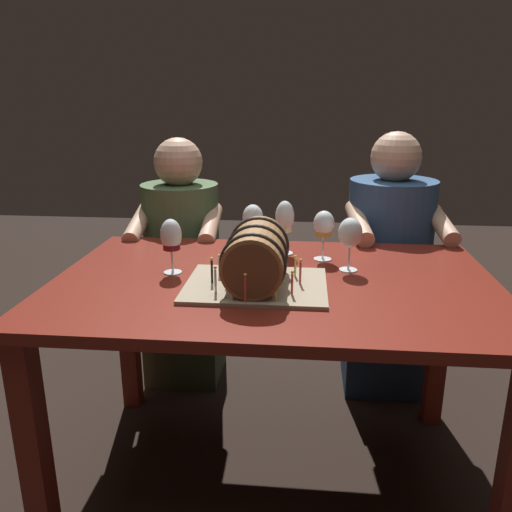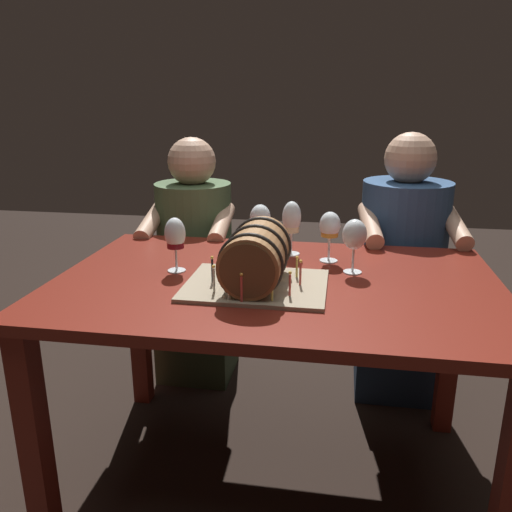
# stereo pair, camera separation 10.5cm
# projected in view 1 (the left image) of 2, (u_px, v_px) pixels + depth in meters

# --- Properties ---
(ground_plane) EXTENTS (8.00, 8.00, 0.00)m
(ground_plane) POSITION_uv_depth(u_px,v_px,m) (272.00, 475.00, 1.89)
(ground_plane) COLOR black
(dining_table) EXTENTS (1.42, 0.92, 0.76)m
(dining_table) POSITION_uv_depth(u_px,v_px,m) (274.00, 310.00, 1.69)
(dining_table) COLOR maroon
(dining_table) RESTS_ON ground
(barrel_cake) EXTENTS (0.43, 0.34, 0.20)m
(barrel_cake) POSITION_uv_depth(u_px,v_px,m) (256.00, 260.00, 1.56)
(barrel_cake) COLOR gray
(barrel_cake) RESTS_ON dining_table
(wine_glass_rose) EXTENTS (0.08, 0.08, 0.18)m
(wine_glass_rose) POSITION_uv_depth(u_px,v_px,m) (253.00, 220.00, 1.93)
(wine_glass_rose) COLOR white
(wine_glass_rose) RESTS_ON dining_table
(wine_glass_empty) EXTENTS (0.08, 0.08, 0.18)m
(wine_glass_empty) POSITION_uv_depth(u_px,v_px,m) (350.00, 234.00, 1.70)
(wine_glass_empty) COLOR white
(wine_glass_empty) RESTS_ON dining_table
(wine_glass_white) EXTENTS (0.07, 0.07, 0.20)m
(wine_glass_white) POSITION_uv_depth(u_px,v_px,m) (285.00, 219.00, 1.89)
(wine_glass_white) COLOR white
(wine_glass_white) RESTS_ON dining_table
(wine_glass_amber) EXTENTS (0.07, 0.07, 0.18)m
(wine_glass_amber) POSITION_uv_depth(u_px,v_px,m) (324.00, 226.00, 1.82)
(wine_glass_amber) COLOR white
(wine_glass_amber) RESTS_ON dining_table
(wine_glass_red) EXTENTS (0.07, 0.07, 0.18)m
(wine_glass_red) POSITION_uv_depth(u_px,v_px,m) (171.00, 238.00, 1.68)
(wine_glass_red) COLOR white
(wine_glass_red) RESTS_ON dining_table
(person_seated_left) EXTENTS (0.39, 0.48, 1.15)m
(person_seated_left) POSITION_uv_depth(u_px,v_px,m) (183.00, 272.00, 2.42)
(person_seated_left) COLOR #2A3A24
(person_seated_left) RESTS_ON ground
(person_seated_right) EXTENTS (0.43, 0.51, 1.18)m
(person_seated_right) POSITION_uv_depth(u_px,v_px,m) (387.00, 272.00, 2.32)
(person_seated_right) COLOR #1B2D46
(person_seated_right) RESTS_ON ground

